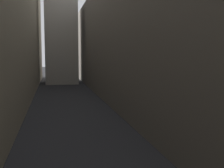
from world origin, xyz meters
TOP-DOWN VIEW (x-y plane):
  - ground_plane at (0.00, 48.00)m, footprint 264.00×264.00m
  - building_block_right at (12.92, 50.00)m, footprint 14.84×108.00m

SIDE VIEW (x-z plane):
  - ground_plane at x=0.00m, z-range 0.00..0.00m
  - building_block_right at x=12.92m, z-range 0.00..19.45m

